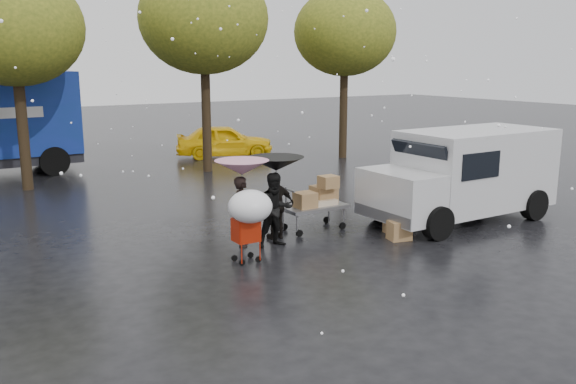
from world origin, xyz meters
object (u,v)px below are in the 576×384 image
vendor_cart (317,199)px  shopping_cart (250,210)px  person_black (276,206)px  white_van (464,173)px  person_pink (243,211)px  yellow_taxi (224,141)px

vendor_cart → shopping_cart: 2.87m
person_black → white_van: (4.75, -1.01, 0.42)m
person_pink → person_black: bearing=-56.6°
person_pink → shopping_cart: (-0.46, -1.16, 0.32)m
person_black → vendor_cart: size_ratio=0.98×
person_black → shopping_cart: bearing=43.2°
person_pink → white_van: 5.71m
yellow_taxi → person_black: bearing=-178.9°
person_pink → vendor_cart: bearing=-54.9°
person_black → yellow_taxi: (4.23, 11.18, -0.08)m
person_black → vendor_cart: person_black is taller
person_pink → yellow_taxi: size_ratio=0.38×
white_van → yellow_taxi: 12.21m
white_van → yellow_taxi: size_ratio=1.26×
person_black → person_pink: bearing=4.5°
person_pink → shopping_cart: size_ratio=1.02×
person_pink → vendor_cart: size_ratio=0.98×
shopping_cart → white_van: white_van is taller
person_pink → white_van: (5.62, -0.95, 0.42)m
vendor_cart → white_van: 3.78m
yellow_taxi → vendor_cart: bearing=-173.6°
person_black → yellow_taxi: person_black is taller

